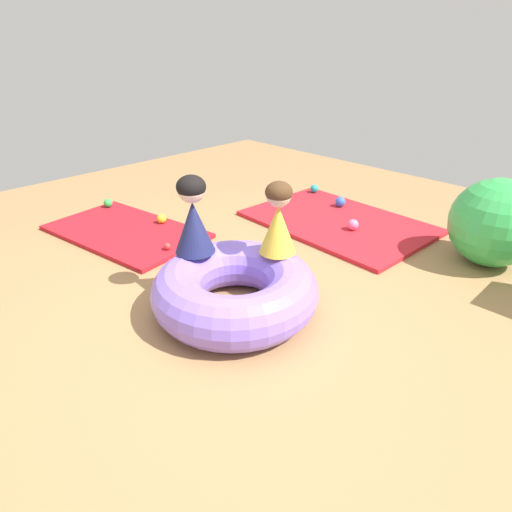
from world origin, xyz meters
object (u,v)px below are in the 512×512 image
at_px(play_ball_green, 108,203).
at_px(exercise_ball_large, 495,223).
at_px(play_ball_yellow, 162,219).
at_px(play_ball_red, 167,246).
at_px(child_in_yellow, 278,219).
at_px(play_ball_teal, 314,189).
at_px(play_ball_blue, 340,202).
at_px(play_ball_orange, 189,231).
at_px(inflatable_cushion, 235,290).
at_px(play_ball_pink, 353,225).
at_px(child_in_navy, 193,216).

height_order(play_ball_green, exercise_ball_large, exercise_ball_large).
relative_size(play_ball_yellow, exercise_ball_large, 0.13).
distance_m(play_ball_red, exercise_ball_large, 2.72).
xyz_separation_m(play_ball_red, exercise_ball_large, (2.02, 1.79, 0.29)).
bearing_deg(child_in_yellow, exercise_ball_large, 76.48).
height_order(play_ball_teal, exercise_ball_large, exercise_ball_large).
distance_m(play_ball_blue, play_ball_orange, 1.70).
bearing_deg(child_in_yellow, play_ball_red, -154.40).
distance_m(play_ball_teal, exercise_ball_large, 2.12).
relative_size(inflatable_cushion, child_in_yellow, 2.21).
distance_m(child_in_yellow, exercise_ball_large, 1.86).
bearing_deg(play_ball_yellow, exercise_ball_large, 30.08).
xyz_separation_m(play_ball_orange, play_ball_teal, (0.07, 1.78, 0.01)).
height_order(child_in_yellow, play_ball_orange, child_in_yellow).
height_order(play_ball_pink, play_ball_yellow, play_ball_pink).
distance_m(child_in_yellow, play_ball_teal, 2.31).
relative_size(play_ball_pink, play_ball_teal, 1.12).
distance_m(play_ball_blue, exercise_ball_large, 1.61).
distance_m(play_ball_green, play_ball_yellow, 0.80).
bearing_deg(play_ball_green, play_ball_orange, 8.55).
bearing_deg(child_in_navy, play_ball_red, -59.14).
bearing_deg(child_in_navy, play_ball_green, -52.39).
bearing_deg(play_ball_blue, play_ball_yellow, -120.89).
xyz_separation_m(play_ball_blue, play_ball_orange, (-0.56, -1.61, -0.02)).
height_order(inflatable_cushion, play_ball_red, inflatable_cushion).
height_order(child_in_yellow, play_ball_blue, child_in_yellow).
xyz_separation_m(child_in_navy, play_ball_pink, (0.19, 1.72, -0.52)).
relative_size(child_in_yellow, play_ball_teal, 5.40).
distance_m(play_ball_pink, play_ball_yellow, 1.87).
height_order(play_ball_pink, play_ball_teal, play_ball_pink).
bearing_deg(play_ball_teal, play_ball_yellow, -104.97).
distance_m(play_ball_orange, exercise_ball_large, 2.61).
xyz_separation_m(child_in_yellow, child_in_navy, (-0.41, -0.40, 0.02)).
height_order(child_in_yellow, child_in_navy, child_in_navy).
relative_size(play_ball_red, play_ball_yellow, 0.66).
bearing_deg(play_ball_blue, play_ball_pink, -43.89).
bearing_deg(play_ball_orange, inflatable_cushion, -23.43).
bearing_deg(play_ball_orange, child_in_navy, -33.72).
relative_size(play_ball_teal, play_ball_yellow, 1.01).
relative_size(play_ball_green, play_ball_blue, 0.83).
distance_m(inflatable_cushion, play_ball_blue, 2.22).
relative_size(child_in_navy, play_ball_red, 8.86).
bearing_deg(play_ball_orange, exercise_ball_large, 34.23).
height_order(child_in_yellow, exercise_ball_large, child_in_yellow).
relative_size(child_in_yellow, play_ball_yellow, 5.45).
relative_size(inflatable_cushion, play_ball_blue, 10.25).
relative_size(child_in_navy, exercise_ball_large, 0.77).
bearing_deg(play_ball_pink, exercise_ball_large, 14.46).
relative_size(child_in_navy, play_ball_orange, 7.54).
relative_size(inflatable_cushion, exercise_ball_large, 1.57).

